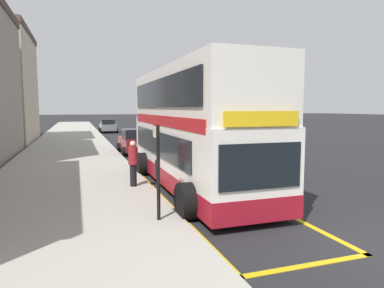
# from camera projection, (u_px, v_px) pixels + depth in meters

# --- Properties ---
(ground_plane) EXTENTS (260.00, 260.00, 0.00)m
(ground_plane) POSITION_uv_depth(u_px,v_px,m) (140.00, 135.00, 37.45)
(ground_plane) COLOR black
(pavement_near) EXTENTS (6.00, 76.00, 0.14)m
(pavement_near) POSITION_uv_depth(u_px,v_px,m) (72.00, 136.00, 35.22)
(pavement_near) COLOR #A39E93
(pavement_near) RESTS_ON ground
(double_decker_bus) EXTENTS (3.21, 10.22, 4.40)m
(double_decker_bus) POSITION_uv_depth(u_px,v_px,m) (192.00, 132.00, 12.81)
(double_decker_bus) COLOR white
(double_decker_bus) RESTS_ON ground
(bus_bay_markings) EXTENTS (3.04, 13.30, 0.01)m
(bus_bay_markings) POSITION_uv_depth(u_px,v_px,m) (195.00, 188.00, 12.65)
(bus_bay_markings) COLOR gold
(bus_bay_markings) RESTS_ON ground
(bus_stop_sign) EXTENTS (0.09, 0.51, 2.48)m
(bus_stop_sign) POSITION_uv_depth(u_px,v_px,m) (157.00, 161.00, 8.61)
(bus_stop_sign) COLOR black
(bus_stop_sign) RESTS_ON pavement_near
(parked_car_maroon_behind) EXTENTS (2.09, 4.20, 1.62)m
(parked_car_maroon_behind) POSITION_uv_depth(u_px,v_px,m) (135.00, 141.00, 22.34)
(parked_car_maroon_behind) COLOR maroon
(parked_car_maroon_behind) RESTS_ON ground
(parked_car_white_ahead) EXTENTS (2.09, 4.20, 1.62)m
(parked_car_white_ahead) POSITION_uv_depth(u_px,v_px,m) (182.00, 127.00, 38.51)
(parked_car_white_ahead) COLOR silver
(parked_car_white_ahead) RESTS_ON ground
(parked_car_grey_distant) EXTENTS (2.09, 4.20, 1.62)m
(parked_car_grey_distant) POSITION_uv_depth(u_px,v_px,m) (108.00, 126.00, 41.75)
(parked_car_grey_distant) COLOR slate
(parked_car_grey_distant) RESTS_ON ground
(pedestrian_further_back) EXTENTS (0.34, 0.34, 1.65)m
(pedestrian_further_back) POSITION_uv_depth(u_px,v_px,m) (133.00, 162.00, 12.35)
(pedestrian_further_back) COLOR black
(pedestrian_further_back) RESTS_ON pavement_near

